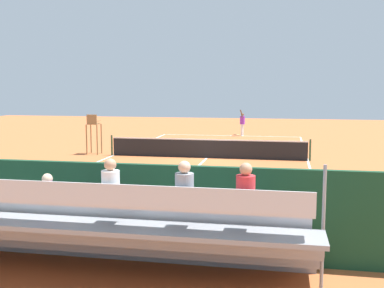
# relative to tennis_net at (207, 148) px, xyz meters

# --- Properties ---
(ground_plane) EXTENTS (60.00, 60.00, 0.00)m
(ground_plane) POSITION_rel_tennis_net_xyz_m (0.00, 0.00, -0.50)
(ground_plane) COLOR #BC6033
(court_line_markings) EXTENTS (10.10, 22.20, 0.01)m
(court_line_markings) POSITION_rel_tennis_net_xyz_m (0.00, -0.04, -0.50)
(court_line_markings) COLOR white
(court_line_markings) RESTS_ON ground
(tennis_net) EXTENTS (10.30, 0.10, 1.07)m
(tennis_net) POSITION_rel_tennis_net_xyz_m (0.00, 0.00, 0.00)
(tennis_net) COLOR black
(tennis_net) RESTS_ON ground
(backdrop_wall) EXTENTS (18.00, 0.16, 2.00)m
(backdrop_wall) POSITION_rel_tennis_net_xyz_m (0.00, 14.00, 0.50)
(backdrop_wall) COLOR #194228
(backdrop_wall) RESTS_ON ground
(bleacher_stand) EXTENTS (9.06, 2.40, 2.48)m
(bleacher_stand) POSITION_rel_tennis_net_xyz_m (-0.16, 15.38, 0.46)
(bleacher_stand) COLOR gray
(bleacher_stand) RESTS_ON ground
(umpire_chair) EXTENTS (0.67, 0.67, 2.14)m
(umpire_chair) POSITION_rel_tennis_net_xyz_m (6.20, -0.21, 0.81)
(umpire_chair) COLOR olive
(umpire_chair) RESTS_ON ground
(courtside_bench) EXTENTS (1.80, 0.40, 0.93)m
(courtside_bench) POSITION_rel_tennis_net_xyz_m (-2.33, 13.27, 0.06)
(courtside_bench) COLOR #33383D
(courtside_bench) RESTS_ON ground
(equipment_bag) EXTENTS (0.90, 0.36, 0.36)m
(equipment_bag) POSITION_rel_tennis_net_xyz_m (-0.86, 13.40, -0.32)
(equipment_bag) COLOR #334C8C
(equipment_bag) RESTS_ON ground
(tennis_player) EXTENTS (0.43, 0.55, 1.93)m
(tennis_player) POSITION_rel_tennis_net_xyz_m (-0.82, -11.15, 0.51)
(tennis_player) COLOR white
(tennis_player) RESTS_ON ground
(tennis_racket) EXTENTS (0.59, 0.39, 0.03)m
(tennis_racket) POSITION_rel_tennis_net_xyz_m (-0.46, -11.66, -0.49)
(tennis_racket) COLOR black
(tennis_racket) RESTS_ON ground
(tennis_ball_near) EXTENTS (0.07, 0.07, 0.07)m
(tennis_ball_near) POSITION_rel_tennis_net_xyz_m (-3.22, -8.40, -0.47)
(tennis_ball_near) COLOR #CCDB33
(tennis_ball_near) RESTS_ON ground
(tennis_ball_far) EXTENTS (0.07, 0.07, 0.07)m
(tennis_ball_far) POSITION_rel_tennis_net_xyz_m (-2.31, -8.14, -0.47)
(tennis_ball_far) COLOR #CCDB33
(tennis_ball_far) RESTS_ON ground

